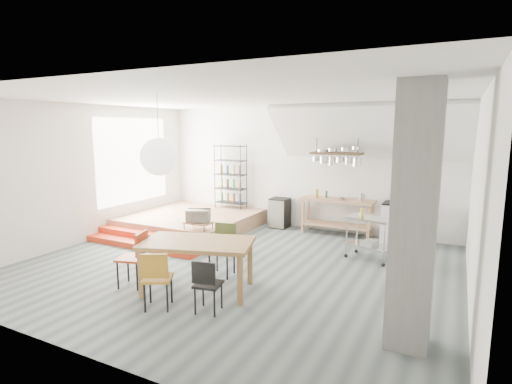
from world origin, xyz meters
The scene contains 26 objects.
floor centered at (0.00, 0.00, 0.00)m, with size 8.00×8.00×0.00m, color #4A5456.
wall_back centered at (0.00, 3.50, 1.60)m, with size 8.00×0.04×3.20m, color silver.
wall_left centered at (-4.00, 0.00, 1.60)m, with size 0.04×7.00×3.20m, color silver.
wall_right centered at (4.00, 0.00, 1.60)m, with size 0.04×7.00×3.20m, color silver.
ceiling centered at (0.00, 0.00, 3.20)m, with size 8.00×7.00×0.02m, color white.
slope_ceiling centered at (1.80, 2.90, 2.55)m, with size 4.40×1.80×0.15m, color white.
window_pane centered at (-3.98, 1.50, 1.80)m, with size 0.02×2.50×2.20m, color white.
platform centered at (-2.50, 2.00, 0.20)m, with size 3.00×3.00×0.40m, color #986D4C.
step_lower centered at (-2.50, 0.05, 0.07)m, with size 3.00×0.35×0.13m, color red.
step_upper centered at (-2.50, 0.40, 0.13)m, with size 3.00×0.35×0.27m, color red.
concrete_column centered at (3.30, -1.50, 1.60)m, with size 0.50×0.50×3.20m, color slate.
kitchen_counter centered at (1.10, 3.15, 0.63)m, with size 1.80×0.60×0.91m.
stove centered at (2.50, 3.16, 0.48)m, with size 0.60×0.60×1.18m.
pot_rack centered at (1.13, 2.92, 1.98)m, with size 1.20×0.50×1.43m.
wire_shelving centered at (-2.00, 3.20, 1.33)m, with size 0.88×0.38×1.80m.
microwave_shelf centered at (-1.40, 0.75, 0.55)m, with size 0.60×0.40×0.16m.
paper_lantern centered at (-0.55, -1.47, 2.20)m, with size 0.60×0.60×0.60m, color white.
dining_table centered at (0.03, -1.29, 0.75)m, with size 1.98×1.48×0.84m.
chair_mustard centered at (-0.09, -2.16, 0.53)m, with size 0.55×0.55×0.89m.
chair_black centered at (0.62, -1.93, 0.48)m, with size 0.44×0.44×0.81m.
chair_olive centered at (0.01, -0.47, 0.56)m, with size 0.49×0.49×0.93m.
chair_red centered at (-1.00, -1.62, 0.56)m, with size 0.54×0.54×0.95m.
rolling_cart centered at (2.22, 1.58, 0.57)m, with size 0.98×0.71×0.87m.
mini_fridge centered at (-0.48, 3.20, 0.40)m, with size 0.47×0.47×0.79m, color black.
microwave centered at (-1.40, 0.75, 0.71)m, with size 0.51×0.35×0.28m, color beige.
bowl centered at (1.22, 3.10, 0.94)m, with size 0.21×0.21×0.05m, color silver.
Camera 1 is at (3.72, -6.44, 2.66)m, focal length 28.00 mm.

